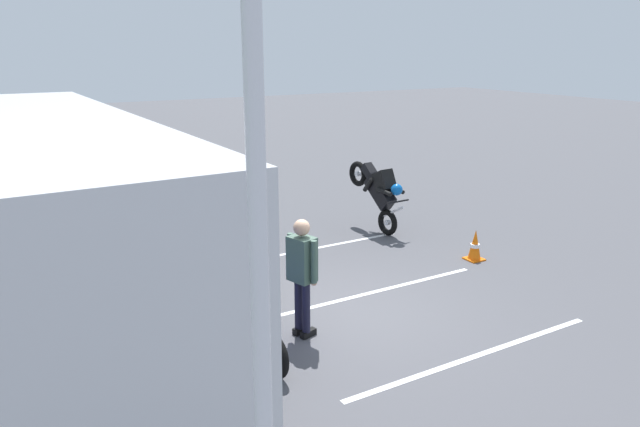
% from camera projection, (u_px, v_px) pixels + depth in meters
% --- Properties ---
extents(ground_plane, '(80.00, 80.00, 0.00)m').
position_uv_depth(ground_plane, '(339.00, 313.00, 9.54)').
color(ground_plane, '#4C4C51').
extents(tour_bus, '(9.28, 2.77, 3.25)m').
position_uv_depth(tour_bus, '(47.00, 234.00, 8.19)').
color(tour_bus, silver).
rests_on(tour_bus, ground_plane).
extents(spectator_far_left, '(0.57, 0.39, 1.80)m').
position_uv_depth(spectator_far_left, '(302.00, 268.00, 8.51)').
color(spectator_far_left, black).
rests_on(spectator_far_left, ground_plane).
extents(spectator_left, '(0.57, 0.38, 1.72)m').
position_uv_depth(spectator_left, '(260.00, 245.00, 9.68)').
color(spectator_left, '#473823').
rests_on(spectator_left, ground_plane).
extents(spectator_centre, '(0.57, 0.39, 1.76)m').
position_uv_depth(spectator_centre, '(215.00, 227.00, 10.54)').
color(spectator_centre, black).
rests_on(spectator_centre, ground_plane).
extents(spectator_right, '(0.58, 0.35, 1.80)m').
position_uv_depth(spectator_right, '(214.00, 208.00, 11.67)').
color(spectator_right, black).
rests_on(spectator_right, ground_plane).
extents(parked_motorcycle_silver, '(2.05, 0.58, 0.99)m').
position_uv_depth(parked_motorcycle_silver, '(250.00, 322.00, 8.15)').
color(parked_motorcycle_silver, black).
rests_on(parked_motorcycle_silver, ground_plane).
extents(stunt_motorcycle, '(2.04, 0.60, 1.65)m').
position_uv_depth(stunt_motorcycle, '(379.00, 190.00, 13.48)').
color(stunt_motorcycle, black).
rests_on(stunt_motorcycle, ground_plane).
extents(flagpole, '(0.78, 0.36, 7.19)m').
position_uv_depth(flagpole, '(255.00, 202.00, 2.37)').
color(flagpole, silver).
rests_on(flagpole, ground_plane).
extents(traffic_cone, '(0.34, 0.34, 0.63)m').
position_uv_depth(traffic_cone, '(475.00, 245.00, 11.84)').
color(traffic_cone, orange).
rests_on(traffic_cone, ground_plane).
extents(bay_line_b, '(0.13, 4.44, 0.01)m').
position_uv_depth(bay_line_b, '(477.00, 356.00, 8.22)').
color(bay_line_b, white).
rests_on(bay_line_b, ground_plane).
extents(bay_line_c, '(0.13, 4.42, 0.01)m').
position_uv_depth(bay_line_c, '(372.00, 292.00, 10.34)').
color(bay_line_c, white).
rests_on(bay_line_c, ground_plane).
extents(bay_line_d, '(0.14, 4.71, 0.01)m').
position_uv_depth(bay_line_d, '(304.00, 250.00, 12.45)').
color(bay_line_d, white).
rests_on(bay_line_d, ground_plane).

